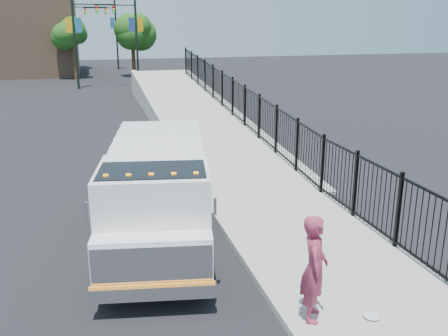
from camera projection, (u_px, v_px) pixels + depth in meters
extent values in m
plane|color=black|center=(253.00, 270.00, 11.02)|extent=(120.00, 120.00, 0.00)
cube|color=#9E998E|center=(380.00, 303.00, 9.64)|extent=(3.55, 12.00, 0.12)
cube|color=#ADAAA3|center=(287.00, 317.00, 9.15)|extent=(0.30, 12.00, 0.16)
cube|color=#9E998E|center=(196.00, 123.00, 26.34)|extent=(3.95, 24.06, 3.19)
cube|color=black|center=(245.00, 119.00, 22.74)|extent=(0.10, 28.00, 1.80)
cube|color=black|center=(159.00, 214.00, 12.75)|extent=(2.04, 6.56, 0.21)
cube|color=white|center=(154.00, 211.00, 10.38)|extent=(2.57, 2.45, 1.91)
cube|color=white|center=(153.00, 258.00, 9.38)|extent=(2.32, 1.04, 0.95)
cube|color=silver|center=(152.00, 267.00, 9.04)|extent=(2.18, 0.45, 0.81)
cube|color=silver|center=(153.00, 292.00, 9.11)|extent=(2.29, 0.56, 0.27)
cube|color=orange|center=(153.00, 285.00, 9.07)|extent=(2.27, 0.44, 0.06)
cube|color=black|center=(153.00, 189.00, 9.99)|extent=(2.28, 1.58, 0.81)
cube|color=white|center=(159.00, 165.00, 13.65)|extent=(2.94, 4.34, 1.62)
cube|color=silver|center=(87.00, 211.00, 9.24)|extent=(0.07, 0.07, 0.33)
cube|color=silver|center=(215.00, 206.00, 9.45)|extent=(0.07, 0.07, 0.33)
cube|color=orange|center=(106.00, 176.00, 9.47)|extent=(0.11, 0.09, 0.06)
cube|color=orange|center=(129.00, 175.00, 9.51)|extent=(0.11, 0.09, 0.06)
cube|color=orange|center=(151.00, 175.00, 9.55)|extent=(0.11, 0.09, 0.06)
cube|color=orange|center=(174.00, 174.00, 9.59)|extent=(0.11, 0.09, 0.06)
cube|color=orange|center=(196.00, 173.00, 9.63)|extent=(0.11, 0.09, 0.06)
cylinder|color=black|center=(105.00, 272.00, 9.94)|extent=(0.46, 0.99, 0.95)
cylinder|color=black|center=(205.00, 267.00, 10.12)|extent=(0.46, 0.99, 0.95)
cylinder|color=black|center=(126.00, 193.00, 14.40)|extent=(0.46, 0.99, 0.95)
cylinder|color=black|center=(196.00, 191.00, 14.58)|extent=(0.46, 0.99, 0.95)
cylinder|color=black|center=(130.00, 182.00, 15.40)|extent=(0.46, 0.99, 0.95)
cylinder|color=black|center=(195.00, 180.00, 15.58)|extent=(0.46, 0.99, 0.95)
imported|color=#922D47|center=(314.00, 268.00, 8.78)|extent=(0.72, 0.85, 1.98)
ellipsoid|color=silver|center=(372.00, 316.00, 9.04)|extent=(0.31, 0.31, 0.08)
cylinder|color=black|center=(74.00, 36.00, 37.81)|extent=(0.18, 0.18, 8.00)
cube|color=black|center=(94.00, 4.00, 37.54)|extent=(3.20, 0.08, 0.08)
cube|color=black|center=(114.00, 9.00, 38.00)|extent=(0.18, 0.22, 0.60)
cube|color=#1D5D9C|center=(78.00, 25.00, 37.66)|extent=(0.45, 0.04, 1.10)
cube|color=orange|center=(69.00, 25.00, 37.49)|extent=(0.45, 0.04, 1.10)
cylinder|color=black|center=(136.00, 35.00, 40.81)|extent=(0.18, 0.18, 8.00)
cube|color=black|center=(115.00, 5.00, 39.75)|extent=(3.20, 0.08, 0.08)
cube|color=black|center=(97.00, 10.00, 39.49)|extent=(0.18, 0.22, 0.60)
cube|color=#C48B0B|center=(140.00, 25.00, 40.67)|extent=(0.45, 0.04, 1.10)
cube|color=navy|center=(132.00, 25.00, 40.49)|extent=(0.45, 0.04, 1.10)
cylinder|color=black|center=(74.00, 32.00, 47.54)|extent=(0.18, 0.18, 8.00)
cube|color=black|center=(90.00, 7.00, 47.28)|extent=(3.20, 0.08, 0.08)
cube|color=black|center=(106.00, 11.00, 47.74)|extent=(0.18, 0.22, 0.60)
cube|color=#285D9C|center=(77.00, 24.00, 47.40)|extent=(0.45, 0.04, 1.10)
cube|color=orange|center=(70.00, 24.00, 47.22)|extent=(0.45, 0.04, 1.10)
cylinder|color=black|center=(116.00, 31.00, 52.51)|extent=(0.18, 0.18, 8.00)
cube|color=black|center=(99.00, 8.00, 51.45)|extent=(3.20, 0.08, 0.08)
cube|color=black|center=(85.00, 11.00, 51.19)|extent=(0.18, 0.22, 0.60)
cube|color=#C8872A|center=(119.00, 23.00, 52.37)|extent=(0.45, 0.04, 1.10)
cube|color=#226297|center=(112.00, 23.00, 52.20)|extent=(0.45, 0.04, 1.10)
cylinder|color=#382314|center=(75.00, 61.00, 44.42)|extent=(0.36, 0.36, 3.20)
sphere|color=#194714|center=(73.00, 34.00, 43.73)|extent=(2.48, 2.48, 2.48)
cylinder|color=#382314|center=(134.00, 59.00, 46.87)|extent=(0.36, 0.36, 3.20)
sphere|color=#194714|center=(132.00, 33.00, 46.17)|extent=(2.78, 2.78, 2.78)
cylinder|color=#382314|center=(76.00, 54.00, 53.78)|extent=(0.36, 0.36, 3.20)
sphere|color=#194714|center=(74.00, 31.00, 53.09)|extent=(2.39, 2.39, 2.39)
cube|color=#8C664C|center=(23.00, 32.00, 48.28)|extent=(10.00, 10.00, 8.00)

